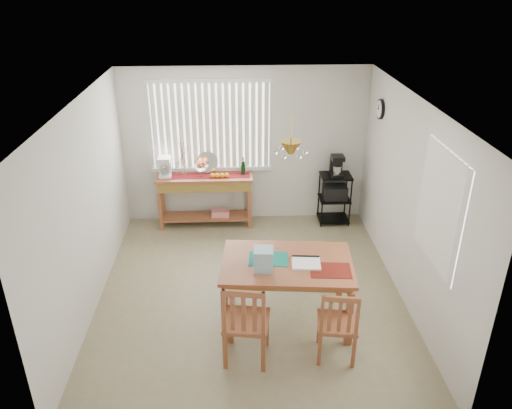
{
  "coord_description": "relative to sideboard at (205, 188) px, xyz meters",
  "views": [
    {
      "loc": [
        -0.19,
        -5.54,
        3.98
      ],
      "look_at": [
        0.1,
        0.55,
        1.05
      ],
      "focal_mm": 35.0,
      "sensor_mm": 36.0,
      "label": 1
    }
  ],
  "objects": [
    {
      "name": "table_items",
      "position": [
        0.92,
        -2.69,
        0.26
      ],
      "size": [
        1.19,
        0.66,
        0.26
      ],
      "color": "#167D6F",
      "rests_on": "dining_table"
    },
    {
      "name": "chair_left",
      "position": [
        0.57,
        -3.27,
        -0.15
      ],
      "size": [
        0.55,
        0.55,
        1.04
      ],
      "color": "#9E5735",
      "rests_on": "ground"
    },
    {
      "name": "wire_cart",
      "position": [
        2.16,
        -0.01,
        -0.14
      ],
      "size": [
        0.51,
        0.41,
        0.86
      ],
      "color": "black",
      "rests_on": "ground"
    },
    {
      "name": "chair_right",
      "position": [
        1.57,
        -3.28,
        -0.21
      ],
      "size": [
        0.49,
        0.49,
        0.93
      ],
      "color": "#9E5735",
      "rests_on": "ground"
    },
    {
      "name": "dining_table",
      "position": [
        1.08,
        -2.58,
        0.07
      ],
      "size": [
        1.63,
        1.13,
        0.83
      ],
      "color": "#9E5735",
      "rests_on": "ground"
    },
    {
      "name": "room_shell",
      "position": [
        0.67,
        -1.99,
        1.03
      ],
      "size": [
        4.2,
        4.7,
        2.7
      ],
      "color": "silver",
      "rests_on": "ground"
    },
    {
      "name": "cart_items",
      "position": [
        2.16,
        -0.0,
        0.36
      ],
      "size": [
        0.2,
        0.24,
        0.35
      ],
      "color": "black",
      "rests_on": "wire_cart"
    },
    {
      "name": "ground",
      "position": [
        0.67,
        -2.01,
        -0.67
      ],
      "size": [
        4.0,
        4.5,
        0.01
      ],
      "primitive_type": "cube",
      "color": "gray"
    },
    {
      "name": "sideboard_items",
      "position": [
        -0.26,
        0.01,
        0.35
      ],
      "size": [
        1.49,
        0.37,
        0.68
      ],
      "color": "maroon",
      "rests_on": "sideboard"
    },
    {
      "name": "sideboard",
      "position": [
        0.0,
        0.0,
        0.0
      ],
      "size": [
        1.57,
        0.44,
        0.88
      ],
      "color": "#9E5735",
      "rests_on": "ground"
    }
  ]
}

